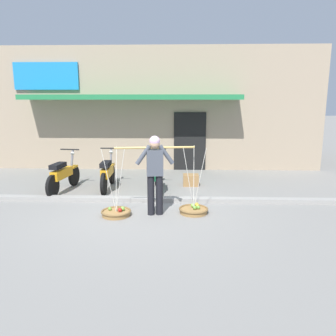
{
  "coord_description": "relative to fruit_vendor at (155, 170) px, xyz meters",
  "views": [
    {
      "loc": [
        0.83,
        -7.1,
        2.43
      ],
      "look_at": [
        0.56,
        0.6,
        0.85
      ],
      "focal_mm": 35.86,
      "sensor_mm": 36.0,
      "label": 1
    }
  ],
  "objects": [
    {
      "name": "fruit_basket_left_side",
      "position": [
        0.83,
        0.12,
        -0.9
      ],
      "size": [
        0.64,
        0.64,
        1.45
      ],
      "color": "#9E7542",
      "rests_on": "ground"
    },
    {
      "name": "motorcycle_third_in_row",
      "position": [
        -0.09,
        1.88,
        -0.52
      ],
      "size": [
        0.54,
        1.82,
        1.09
      ],
      "color": "black",
      "rests_on": "ground"
    },
    {
      "name": "motorcycle_nearest_shop",
      "position": [
        -2.59,
        1.74,
        -0.52
      ],
      "size": [
        0.54,
        1.82,
        1.09
      ],
      "color": "black",
      "rests_on": "ground"
    },
    {
      "name": "sidewalk_curb",
      "position": [
        -0.31,
        0.94,
        -0.93
      ],
      "size": [
        20.0,
        0.24,
        0.1
      ],
      "primitive_type": "cube",
      "color": "gray",
      "rests_on": "ground"
    },
    {
      "name": "motorcycle_second_in_row",
      "position": [
        -1.45,
        2.02,
        -0.52
      ],
      "size": [
        0.54,
        1.82,
        1.09
      ],
      "color": "black",
      "rests_on": "ground"
    },
    {
      "name": "fruit_vendor",
      "position": [
        0.0,
        0.0,
        0.0
      ],
      "size": [
        1.66,
        0.26,
        1.7
      ],
      "color": "black",
      "rests_on": "ground"
    },
    {
      "name": "storefront_building",
      "position": [
        -1.09,
        7.21,
        1.12
      ],
      "size": [
        13.0,
        6.0,
        4.2
      ],
      "color": "tan",
      "rests_on": "ground"
    },
    {
      "name": "fruit_basket_right_side",
      "position": [
        -0.83,
        -0.11,
        -0.9
      ],
      "size": [
        0.64,
        0.64,
        1.45
      ],
      "color": "#9E7542",
      "rests_on": "ground"
    },
    {
      "name": "wooden_crate",
      "position": [
        0.84,
        2.51,
        -0.82
      ],
      "size": [
        0.44,
        0.36,
        0.32
      ],
      "primitive_type": "cube",
      "color": "olive",
      "rests_on": "ground"
    },
    {
      "name": "ground_plane",
      "position": [
        -0.31,
        0.24,
        -0.98
      ],
      "size": [
        90.0,
        90.0,
        0.0
      ],
      "primitive_type": "plane",
      "color": "gray"
    }
  ]
}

